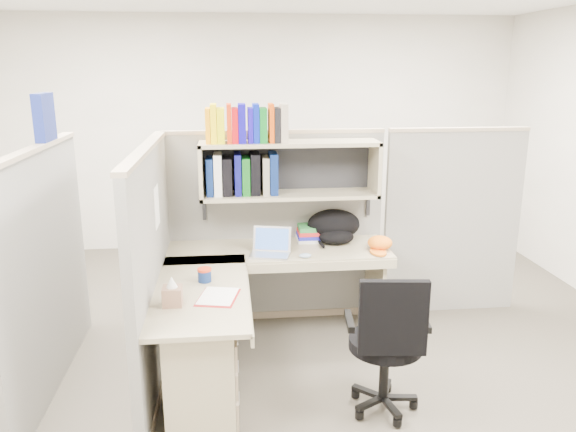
{
  "coord_description": "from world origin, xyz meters",
  "views": [
    {
      "loc": [
        -0.37,
        -3.62,
        2.12
      ],
      "look_at": [
        0.04,
        0.25,
        1.08
      ],
      "focal_mm": 35.0,
      "sensor_mm": 36.0,
      "label": 1
    }
  ],
  "objects": [
    {
      "name": "ground",
      "position": [
        0.0,
        0.0,
        0.0
      ],
      "size": [
        6.0,
        6.0,
        0.0
      ],
      "primitive_type": "plane",
      "color": "#37332A",
      "rests_on": "ground"
    },
    {
      "name": "room_shell",
      "position": [
        0.0,
        0.0,
        1.62
      ],
      "size": [
        6.0,
        6.0,
        6.0
      ],
      "color": "#BAB6A8",
      "rests_on": "ground"
    },
    {
      "name": "cubicle",
      "position": [
        -0.37,
        0.45,
        0.91
      ],
      "size": [
        3.79,
        1.84,
        1.95
      ],
      "color": "slate",
      "rests_on": "ground"
    },
    {
      "name": "desk",
      "position": [
        -0.41,
        -0.29,
        0.44
      ],
      "size": [
        1.74,
        1.75,
        0.73
      ],
      "color": "gray",
      "rests_on": "ground"
    },
    {
      "name": "laptop",
      "position": [
        -0.08,
        0.41,
        0.84
      ],
      "size": [
        0.36,
        0.36,
        0.21
      ],
      "primitive_type": null,
      "rotation": [
        0.0,
        0.0,
        -0.25
      ],
      "color": "#AFAFB3",
      "rests_on": "desk"
    },
    {
      "name": "backpack",
      "position": [
        0.48,
        0.71,
        0.86
      ],
      "size": [
        0.5,
        0.43,
        0.26
      ],
      "primitive_type": null,
      "rotation": [
        0.0,
        0.0,
        -0.23
      ],
      "color": "black",
      "rests_on": "desk"
    },
    {
      "name": "orange_cap",
      "position": [
        0.79,
        0.48,
        0.78
      ],
      "size": [
        0.26,
        0.28,
        0.11
      ],
      "primitive_type": null,
      "rotation": [
        0.0,
        0.0,
        -0.38
      ],
      "color": "orange",
      "rests_on": "desk"
    },
    {
      "name": "snack_canister",
      "position": [
        -0.55,
        -0.07,
        0.78
      ],
      "size": [
        0.09,
        0.09,
        0.09
      ],
      "color": "navy",
      "rests_on": "desk"
    },
    {
      "name": "tissue_box",
      "position": [
        -0.73,
        -0.44,
        0.82
      ],
      "size": [
        0.12,
        0.12,
        0.18
      ],
      "primitive_type": null,
      "rotation": [
        0.0,
        0.0,
        0.0
      ],
      "color": "#936B53",
      "rests_on": "desk"
    },
    {
      "name": "mouse",
      "position": [
        0.18,
        0.34,
        0.75
      ],
      "size": [
        0.11,
        0.09,
        0.03
      ],
      "primitive_type": "ellipsoid",
      "rotation": [
        0.0,
        0.0,
        0.32
      ],
      "color": "#819BB8",
      "rests_on": "desk"
    },
    {
      "name": "paper_cup",
      "position": [
        -0.05,
        0.69,
        0.78
      ],
      "size": [
        0.07,
        0.07,
        0.1
      ],
      "primitive_type": "cylinder",
      "rotation": [
        0.0,
        0.0,
        -0.0
      ],
      "color": "white",
      "rests_on": "desk"
    },
    {
      "name": "book_stack",
      "position": [
        0.26,
        0.79,
        0.79
      ],
      "size": [
        0.19,
        0.26,
        0.12
      ],
      "primitive_type": null,
      "rotation": [
        0.0,
        0.0,
        -0.0
      ],
      "color": "gray",
      "rests_on": "desk"
    },
    {
      "name": "loose_paper",
      "position": [
        -0.46,
        -0.33,
        0.73
      ],
      "size": [
        0.27,
        0.33,
        0.0
      ],
      "primitive_type": null,
      "rotation": [
        0.0,
        0.0,
        -0.22
      ],
      "color": "silver",
      "rests_on": "desk"
    },
    {
      "name": "task_chair",
      "position": [
        0.56,
        -0.59,
        0.34
      ],
      "size": [
        0.52,
        0.48,
        0.96
      ],
      "color": "black",
      "rests_on": "ground"
    }
  ]
}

